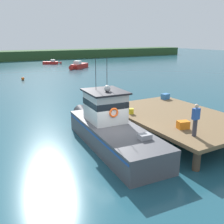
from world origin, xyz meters
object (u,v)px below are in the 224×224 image
moored_boat_off_the_point (52,63)px  mooring_buoy_channel_marker (87,114)px  main_fishing_boat (110,127)px  bait_bucket (131,111)px  deckhand_by_the_boat (195,119)px  mooring_buoy_inshore (23,79)px  moored_boat_far_left (79,66)px  crate_single_by_cleat (183,125)px  crate_stack_mid_dock (165,96)px

moored_boat_off_the_point → mooring_buoy_channel_marker: (-9.57, -40.43, -0.20)m
main_fishing_boat → bait_bucket: (2.17, 1.08, 0.36)m
deckhand_by_the_boat → mooring_buoy_inshore: 29.80m
bait_bucket → deckhand_by_the_boat: bearing=-83.0°
bait_bucket → moored_boat_far_left: size_ratio=0.06×
main_fishing_boat → mooring_buoy_channel_marker: 5.83m
bait_bucket → moored_boat_far_left: (10.71, 34.54, -0.86)m
crate_single_by_cleat → mooring_buoy_channel_marker: size_ratio=1.85×
mooring_buoy_channel_marker → deckhand_by_the_boat: bearing=-80.0°
crate_stack_mid_dock → crate_single_by_cleat: bearing=-123.2°
crate_stack_mid_dock → bait_bucket: (-4.61, -2.05, -0.04)m
bait_bucket → deckhand_by_the_boat: size_ratio=0.21×
moored_boat_far_left → mooring_buoy_channel_marker: bearing=-111.5°
bait_bucket → moored_boat_far_left: 36.17m
main_fishing_boat → mooring_buoy_inshore: bearing=89.3°
bait_bucket → moored_boat_off_the_point: bearing=79.3°
main_fishing_boat → mooring_buoy_inshore: size_ratio=21.78×
bait_bucket → moored_boat_off_the_point: 45.83m
crate_single_by_cleat → moored_boat_far_left: 39.47m
main_fishing_boat → moored_boat_off_the_point: main_fishing_boat is taller
crate_stack_mid_dock → main_fishing_boat: bearing=-155.3°
moored_boat_far_left → mooring_buoy_inshore: 15.84m
deckhand_by_the_boat → main_fishing_boat: bearing=126.9°
moored_boat_off_the_point → mooring_buoy_channel_marker: 41.55m
main_fishing_boat → crate_stack_mid_dock: bearing=24.7°
crate_stack_mid_dock → moored_boat_far_left: crate_stack_mid_dock is taller
crate_single_by_cleat → mooring_buoy_channel_marker: bearing=103.2°
crate_stack_mid_dock → bait_bucket: size_ratio=1.76×
crate_single_by_cleat → moored_boat_far_left: size_ratio=0.11×
moored_boat_far_left → mooring_buoy_inshore: bearing=-142.5°
crate_stack_mid_dock → deckhand_by_the_boat: 7.91m
mooring_buoy_channel_marker → main_fishing_boat: bearing=-100.9°
main_fishing_boat → deckhand_by_the_boat: 4.69m
deckhand_by_the_boat → crate_single_by_cleat: bearing=74.7°
crate_single_by_cleat → crate_stack_mid_dock: bearing=56.8°
main_fishing_boat → crate_stack_mid_dock: (6.78, 3.12, 0.40)m
mooring_buoy_inshore → bait_bucket: bearing=-85.7°
mooring_buoy_inshore → deckhand_by_the_boat: bearing=-85.3°
mooring_buoy_inshore → mooring_buoy_channel_marker: 20.33m
main_fishing_boat → mooring_buoy_channel_marker: main_fishing_boat is taller
crate_single_by_cleat → mooring_buoy_inshore: size_ratio=1.32×
crate_stack_mid_dock → crate_single_by_cleat: crate_stack_mid_dock is taller
crate_single_by_cleat → moored_boat_off_the_point: 49.30m
moored_boat_far_left → moored_boat_off_the_point: bearing=102.0°
main_fishing_boat → crate_single_by_cleat: bearing=-40.5°
main_fishing_boat → mooring_buoy_channel_marker: bearing=79.1°
crate_stack_mid_dock → moored_boat_off_the_point: crate_stack_mid_dock is taller
crate_single_by_cleat → mooring_buoy_inshore: (-2.73, 28.58, -1.18)m
bait_bucket → crate_stack_mid_dock: bearing=23.9°
crate_single_by_cleat → bait_bucket: (-0.87, 3.67, -0.04)m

